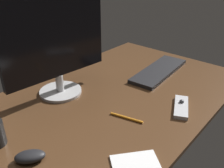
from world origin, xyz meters
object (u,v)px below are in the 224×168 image
(keyboard, at_px, (159,71))
(media_remote, at_px, (181,107))
(pen, at_px, (127,118))
(notepad, at_px, (136,165))
(monitor, at_px, (55,38))
(computer_mouse, at_px, (30,156))

(keyboard, bearing_deg, media_remote, -138.71)
(keyboard, height_order, pen, keyboard)
(notepad, bearing_deg, keyboard, 25.46)
(media_remote, relative_size, pen, 1.26)
(monitor, height_order, notepad, monitor)
(media_remote, xyz_separation_m, notepad, (-0.39, -0.05, -0.01))
(monitor, xyz_separation_m, notepad, (-0.14, -0.54, -0.26))
(media_remote, height_order, pen, media_remote)
(keyboard, height_order, notepad, keyboard)
(monitor, distance_m, computer_mouse, 0.51)
(computer_mouse, relative_size, notepad, 0.65)
(notepad, distance_m, pen, 0.25)
(keyboard, xyz_separation_m, pen, (-0.47, -0.13, -0.01))
(keyboard, xyz_separation_m, notepad, (-0.65, -0.31, -0.01))
(pen, bearing_deg, keyboard, 92.19)
(media_remote, bearing_deg, notepad, 161.16)
(keyboard, bearing_deg, monitor, 150.27)
(notepad, bearing_deg, computer_mouse, 126.34)
(notepad, bearing_deg, pen, 44.38)
(pen, bearing_deg, notepad, -59.18)
(media_remote, relative_size, notepad, 1.19)
(pen, bearing_deg, monitor, 172.05)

